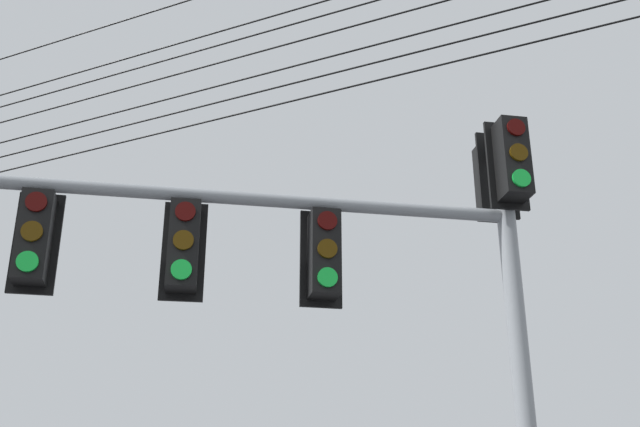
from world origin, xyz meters
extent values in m
cylinder|color=gray|center=(-2.17, 1.35, 5.20)|extent=(5.51, 3.62, 0.14)
cube|color=black|center=(0.39, -0.66, 5.75)|extent=(0.41, 0.41, 0.90)
cube|color=black|center=(0.48, -0.51, 5.75)|extent=(0.39, 0.27, 1.04)
cylinder|color=#360503|center=(0.30, -0.79, 6.05)|extent=(0.18, 0.13, 0.20)
cylinder|color=#3C2703|center=(0.30, -0.79, 5.75)|extent=(0.18, 0.13, 0.20)
cylinder|color=green|center=(0.30, -0.79, 5.45)|extent=(0.18, 0.13, 0.20)
cube|color=black|center=(0.71, -0.15, 5.75)|extent=(0.41, 0.41, 0.90)
cube|color=black|center=(0.62, -0.29, 5.75)|extent=(0.39, 0.27, 1.04)
cylinder|color=#360503|center=(0.80, -0.01, 6.05)|extent=(0.18, 0.13, 0.20)
cylinder|color=#3C2703|center=(0.80, -0.01, 5.75)|extent=(0.18, 0.13, 0.20)
cylinder|color=green|center=(0.80, -0.01, 5.45)|extent=(0.18, 0.13, 0.20)
cube|color=black|center=(-1.14, 0.69, 4.65)|extent=(0.41, 0.41, 0.90)
cube|color=black|center=(-1.06, 0.83, 4.65)|extent=(0.40, 0.26, 1.04)
cylinder|color=#360503|center=(-1.23, 0.55, 4.95)|extent=(0.19, 0.13, 0.20)
cylinder|color=#3C2703|center=(-1.23, 0.55, 4.65)|extent=(0.19, 0.13, 0.20)
cylinder|color=green|center=(-1.23, 0.55, 4.35)|extent=(0.19, 0.13, 0.20)
cube|color=black|center=(-2.34, 1.45, 4.65)|extent=(0.42, 0.42, 0.90)
cube|color=black|center=(-2.24, 1.60, 4.65)|extent=(0.39, 0.28, 1.04)
cylinder|color=#360503|center=(-2.43, 1.32, 4.95)|extent=(0.18, 0.14, 0.20)
cylinder|color=#3C2703|center=(-2.43, 1.32, 4.65)|extent=(0.18, 0.14, 0.20)
cylinder|color=green|center=(-2.43, 1.32, 4.35)|extent=(0.18, 0.14, 0.20)
cube|color=black|center=(-3.53, 2.22, 4.65)|extent=(0.41, 0.41, 0.90)
cube|color=black|center=(-3.44, 2.37, 4.65)|extent=(0.40, 0.26, 1.04)
cylinder|color=#360503|center=(-3.61, 2.08, 4.95)|extent=(0.19, 0.13, 0.20)
cylinder|color=#3C2703|center=(-3.61, 2.08, 4.65)|extent=(0.19, 0.13, 0.20)
cylinder|color=green|center=(-3.61, 2.08, 4.35)|extent=(0.19, 0.13, 0.20)
cylinder|color=black|center=(0.13, 0.57, 7.28)|extent=(9.36, 21.37, 0.47)
cylinder|color=black|center=(0.13, 0.57, 7.54)|extent=(9.36, 21.37, 0.47)
cylinder|color=black|center=(0.13, 0.57, 7.81)|extent=(9.36, 21.37, 0.47)
cylinder|color=black|center=(0.13, 0.57, 8.19)|extent=(9.36, 21.37, 0.47)
camera|label=1|loc=(-6.25, -4.75, 2.11)|focal=43.36mm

